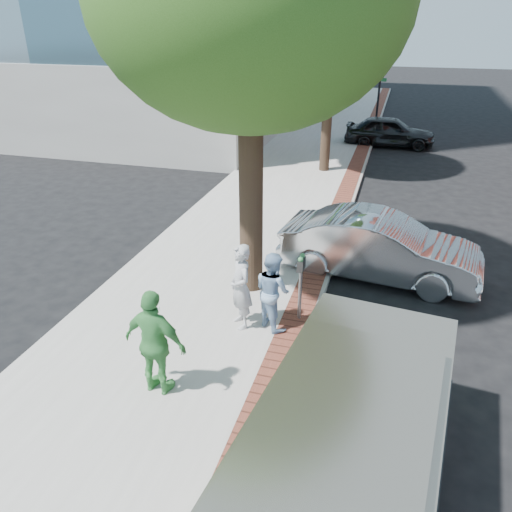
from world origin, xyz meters
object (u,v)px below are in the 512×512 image
(bg_car, at_px, (390,131))
(van, at_px, (346,454))
(parking_meter, at_px, (301,274))
(person_officer, at_px, (273,290))
(person_gray, at_px, (241,287))
(person_green, at_px, (155,343))
(sedan_silver, at_px, (380,247))

(bg_car, distance_m, van, 20.85)
(parking_meter, distance_m, person_officer, 0.67)
(person_gray, bearing_deg, parking_meter, 80.53)
(person_green, bearing_deg, bg_car, -91.11)
(parking_meter, height_order, sedan_silver, parking_meter)
(van, bearing_deg, person_gray, 131.57)
(parking_meter, xyz_separation_m, sedan_silver, (1.43, 2.66, -0.42))
(bg_car, bearing_deg, sedan_silver, -179.87)
(parking_meter, relative_size, person_green, 0.77)
(parking_meter, xyz_separation_m, van, (1.41, -4.22, -0.11))
(sedan_silver, relative_size, bg_car, 1.12)
(sedan_silver, bearing_deg, van, -172.82)
(person_officer, distance_m, person_green, 2.78)
(sedan_silver, height_order, van, van)
(bg_car, bearing_deg, person_officer, 173.44)
(sedan_silver, xyz_separation_m, bg_car, (-0.35, 13.96, -0.06))
(person_officer, bearing_deg, person_gray, 55.28)
(person_officer, distance_m, sedan_silver, 3.62)
(person_gray, distance_m, person_officer, 0.64)
(person_officer, height_order, person_green, person_green)
(van, bearing_deg, parking_meter, 115.64)
(sedan_silver, distance_m, van, 6.89)
(sedan_silver, relative_size, van, 0.86)
(person_green, height_order, van, person_green)
(parking_meter, height_order, bg_car, parking_meter)
(parking_meter, distance_m, person_green, 3.36)
(person_green, relative_size, sedan_silver, 0.40)
(person_gray, relative_size, sedan_silver, 0.37)
(parking_meter, height_order, van, van)
(parking_meter, bearing_deg, bg_car, 86.29)
(person_officer, bearing_deg, person_green, 100.41)
(parking_meter, relative_size, sedan_silver, 0.31)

